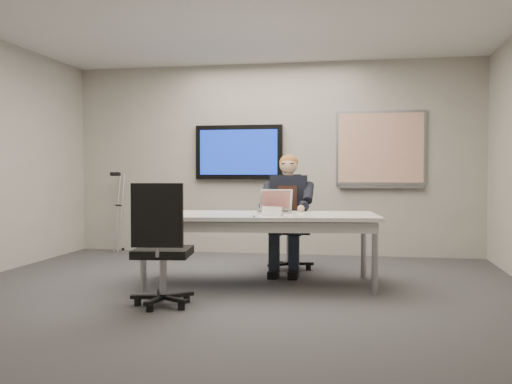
% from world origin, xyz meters
% --- Properties ---
extents(floor, '(6.00, 6.00, 0.02)m').
position_xyz_m(floor, '(0.00, 0.00, 0.00)').
color(floor, '#3C3C3F').
rests_on(floor, ground).
extents(ceiling, '(6.00, 6.00, 0.02)m').
position_xyz_m(ceiling, '(0.00, 0.00, 2.80)').
color(ceiling, silver).
rests_on(ceiling, wall_back).
extents(wall_back, '(6.00, 0.02, 2.80)m').
position_xyz_m(wall_back, '(0.00, 3.00, 1.40)').
color(wall_back, '#A29C92').
rests_on(wall_back, ground).
extents(wall_front, '(6.00, 0.02, 2.80)m').
position_xyz_m(wall_front, '(0.00, -3.00, 1.40)').
color(wall_front, '#A29C92').
rests_on(wall_front, ground).
extents(conference_table, '(2.57, 1.32, 0.76)m').
position_xyz_m(conference_table, '(0.22, 0.66, 0.67)').
color(conference_table, silver).
rests_on(conference_table, ground).
extents(tv_display, '(1.30, 0.09, 0.80)m').
position_xyz_m(tv_display, '(-0.50, 2.95, 1.50)').
color(tv_display, black).
rests_on(tv_display, wall_back).
extents(whiteboard, '(1.25, 0.08, 1.10)m').
position_xyz_m(whiteboard, '(1.55, 2.97, 1.53)').
color(whiteboard, gray).
rests_on(whiteboard, wall_back).
extents(office_chair_far, '(0.60, 0.60, 1.14)m').
position_xyz_m(office_chair_far, '(0.40, 1.68, 0.35)').
color(office_chair_far, black).
rests_on(office_chair_far, ground).
extents(office_chair_near, '(0.60, 0.60, 1.11)m').
position_xyz_m(office_chair_near, '(-0.47, -0.49, 0.35)').
color(office_chair_near, black).
rests_on(office_chair_near, ground).
extents(seated_person, '(0.45, 0.77, 1.42)m').
position_xyz_m(seated_person, '(0.41, 1.41, 0.57)').
color(seated_person, '#202736').
rests_on(seated_person, office_chair_far).
extents(crutch, '(0.34, 0.61, 1.28)m').
position_xyz_m(crutch, '(-2.32, 2.79, 0.62)').
color(crutch, '#9A9DA2').
rests_on(crutch, ground).
extents(laptop, '(0.41, 0.42, 0.25)m').
position_xyz_m(laptop, '(0.34, 0.88, 0.82)').
color(laptop, '#ADADAF').
rests_on(laptop, conference_table).
extents(name_tent, '(0.24, 0.16, 0.10)m').
position_xyz_m(name_tent, '(0.38, 0.42, 0.81)').
color(name_tent, white).
rests_on(name_tent, conference_table).
extents(pen, '(0.05, 0.13, 0.01)m').
position_xyz_m(pen, '(0.22, 0.27, 0.77)').
color(pen, black).
rests_on(pen, conference_table).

